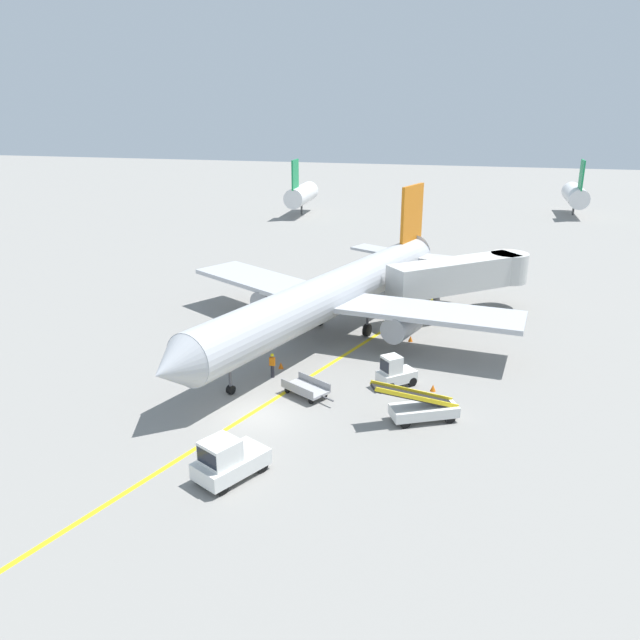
% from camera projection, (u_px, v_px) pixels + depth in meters
% --- Properties ---
extents(ground_plane, '(300.00, 300.00, 0.00)m').
position_uv_depth(ground_plane, '(257.00, 416.00, 36.48)').
color(ground_plane, gray).
extents(taxi_line_yellow, '(26.78, 75.58, 0.01)m').
position_uv_depth(taxi_line_yellow, '(301.00, 382.00, 40.79)').
color(taxi_line_yellow, yellow).
rests_on(taxi_line_yellow, ground).
extents(airliner, '(27.56, 34.27, 10.10)m').
position_uv_depth(airliner, '(333.00, 294.00, 47.63)').
color(airliner, '#B2B5BA').
rests_on(airliner, ground).
extents(jet_bridge, '(11.41, 10.10, 4.85)m').
position_uv_depth(jet_bridge, '(468.00, 274.00, 52.62)').
color(jet_bridge, beige).
rests_on(jet_bridge, ground).
extents(pushback_tug, '(3.39, 4.07, 2.20)m').
position_uv_depth(pushback_tug, '(228.00, 460.00, 30.18)').
color(pushback_tug, silver).
rests_on(pushback_tug, ground).
extents(baggage_tug_near_wing, '(2.66, 2.57, 2.10)m').
position_uv_depth(baggage_tug_near_wing, '(395.00, 373.00, 39.99)').
color(baggage_tug_near_wing, silver).
rests_on(baggage_tug_near_wing, ground).
extents(belt_loader_forward_hold, '(5.05, 3.30, 2.59)m').
position_uv_depth(belt_loader_forward_hold, '(422.00, 408.00, 35.73)').
color(belt_loader_forward_hold, silver).
rests_on(belt_loader_forward_hold, ground).
extents(baggage_cart_loaded, '(3.64, 2.77, 0.94)m').
position_uv_depth(baggage_cart_loaded, '(306.00, 388.00, 38.85)').
color(baggage_cart_loaded, '#A5A5A8').
rests_on(baggage_cart_loaded, ground).
extents(ground_crew_marshaller, '(0.36, 0.24, 1.70)m').
position_uv_depth(ground_crew_marshaller, '(272.00, 364.00, 41.25)').
color(ground_crew_marshaller, '#26262D').
rests_on(ground_crew_marshaller, ground).
extents(safety_cone_nose_left, '(0.36, 0.36, 0.44)m').
position_uv_depth(safety_cone_nose_left, '(281.00, 365.00, 42.85)').
color(safety_cone_nose_left, orange).
rests_on(safety_cone_nose_left, ground).
extents(safety_cone_nose_right, '(0.36, 0.36, 0.44)m').
position_uv_depth(safety_cone_nose_right, '(411.00, 339.00, 47.63)').
color(safety_cone_nose_right, orange).
rests_on(safety_cone_nose_right, ground).
extents(safety_cone_wingtip_left, '(0.36, 0.36, 0.44)m').
position_uv_depth(safety_cone_wingtip_left, '(433.00, 388.00, 39.51)').
color(safety_cone_wingtip_left, orange).
rests_on(safety_cone_wingtip_left, ground).
extents(distant_aircraft_far_left, '(3.00, 10.10, 8.80)m').
position_uv_depth(distant_aircraft_far_left, '(301.00, 194.00, 98.73)').
color(distant_aircraft_far_left, silver).
rests_on(distant_aircraft_far_left, ground).
extents(distant_aircraft_mid_left, '(3.00, 10.10, 8.80)m').
position_uv_depth(distant_aircraft_mid_left, '(576.00, 195.00, 98.30)').
color(distant_aircraft_mid_left, silver).
rests_on(distant_aircraft_mid_left, ground).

